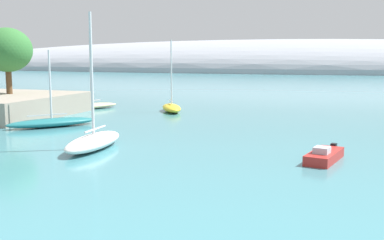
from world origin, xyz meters
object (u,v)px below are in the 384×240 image
object	(u,v)px
sailboat_white_outer_mooring	(94,141)
motorboat_red_foreground	(324,156)
sailboat_teal_mid_mooring	(52,122)
sailboat_sand_end_of_line	(91,105)
sailboat_yellow_near_shore	(172,107)
tree_clump_shore	(7,50)

from	to	relation	value
sailboat_white_outer_mooring	motorboat_red_foreground	size ratio (longest dim) A/B	2.02
sailboat_teal_mid_mooring	motorboat_red_foreground	distance (m)	25.91
sailboat_sand_end_of_line	sailboat_teal_mid_mooring	bearing A→B (deg)	-133.79
sailboat_sand_end_of_line	motorboat_red_foreground	bearing A→B (deg)	-95.73
sailboat_yellow_near_shore	sailboat_white_outer_mooring	distance (m)	22.49
tree_clump_shore	sailboat_white_outer_mooring	world-z (taller)	tree_clump_shore
tree_clump_shore	sailboat_teal_mid_mooring	distance (m)	14.23
tree_clump_shore	motorboat_red_foreground	world-z (taller)	tree_clump_shore
sailboat_yellow_near_shore	sailboat_sand_end_of_line	bearing A→B (deg)	-118.43
tree_clump_shore	sailboat_sand_end_of_line	world-z (taller)	sailboat_sand_end_of_line
motorboat_red_foreground	sailboat_yellow_near_shore	bearing A→B (deg)	-126.09
sailboat_teal_mid_mooring	sailboat_sand_end_of_line	size ratio (longest dim) A/B	0.79
sailboat_white_outer_mooring	sailboat_sand_end_of_line	xyz separation A→B (m)	(-13.44, 22.08, -0.15)
tree_clump_shore	motorboat_red_foreground	distance (m)	38.58
motorboat_red_foreground	sailboat_white_outer_mooring	bearing A→B (deg)	-72.79
sailboat_yellow_near_shore	motorboat_red_foreground	size ratio (longest dim) A/B	1.79
sailboat_yellow_near_shore	tree_clump_shore	bearing A→B (deg)	-95.39
sailboat_yellow_near_shore	sailboat_teal_mid_mooring	xyz separation A→B (m)	(-6.53, -14.50, -0.09)
sailboat_sand_end_of_line	motorboat_red_foreground	distance (m)	35.94
sailboat_yellow_near_shore	sailboat_teal_mid_mooring	world-z (taller)	sailboat_yellow_near_shore
tree_clump_shore	motorboat_red_foreground	xyz separation A→B (m)	(35.54, -13.30, -6.95)
tree_clump_shore	sailboat_teal_mid_mooring	xyz separation A→B (m)	(10.46, -6.78, -6.85)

